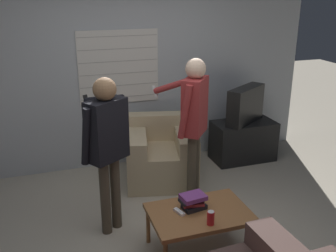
{
  "coord_description": "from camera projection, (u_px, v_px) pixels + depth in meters",
  "views": [
    {
      "loc": [
        -1.08,
        -3.01,
        2.36
      ],
      "look_at": [
        0.12,
        0.6,
        1.0
      ],
      "focal_mm": 42.0,
      "sensor_mm": 36.0,
      "label": 1
    }
  ],
  "objects": [
    {
      "name": "ground_plane",
      "position": [
        176.0,
        244.0,
        3.81
      ],
      "size": [
        16.0,
        16.0,
        0.0
      ],
      "primitive_type": "plane",
      "color": "#B2A893"
    },
    {
      "name": "wall_back",
      "position": [
        125.0,
        73.0,
        5.19
      ],
      "size": [
        5.2,
        0.08,
        2.55
      ],
      "color": "#ADB2B7",
      "rests_on": "ground_plane"
    },
    {
      "name": "armchair_beige",
      "position": [
        161.0,
        155.0,
        4.99
      ],
      "size": [
        1.02,
        1.01,
        0.8
      ],
      "rotation": [
        0.0,
        0.0,
        2.91
      ],
      "color": "#C6B289",
      "rests_on": "ground_plane"
    },
    {
      "name": "coffee_table",
      "position": [
        199.0,
        216.0,
        3.59
      ],
      "size": [
        0.91,
        0.62,
        0.42
      ],
      "color": "brown",
      "rests_on": "ground_plane"
    },
    {
      "name": "tv_stand",
      "position": [
        243.0,
        141.0,
        5.58
      ],
      "size": [
        0.87,
        0.47,
        0.56
      ],
      "color": "black",
      "rests_on": "ground_plane"
    },
    {
      "name": "tv",
      "position": [
        245.0,
        105.0,
        5.4
      ],
      "size": [
        0.7,
        0.55,
        0.5
      ],
      "rotation": [
        0.0,
        0.0,
        3.72
      ],
      "color": "black",
      "rests_on": "tv_stand"
    },
    {
      "name": "person_left_standing",
      "position": [
        106.0,
        138.0,
        3.71
      ],
      "size": [
        0.49,
        0.8,
        1.59
      ],
      "rotation": [
        0.0,
        0.0,
        0.56
      ],
      "color": "#4C4233",
      "rests_on": "ground_plane"
    },
    {
      "name": "person_right_standing",
      "position": [
        193.0,
        114.0,
        4.27
      ],
      "size": [
        0.53,
        0.75,
        1.65
      ],
      "rotation": [
        0.0,
        0.0,
        0.89
      ],
      "color": "#4C4233",
      "rests_on": "ground_plane"
    },
    {
      "name": "book_stack",
      "position": [
        193.0,
        201.0,
        3.61
      ],
      "size": [
        0.25,
        0.19,
        0.14
      ],
      "color": "black",
      "rests_on": "coffee_table"
    },
    {
      "name": "soda_can",
      "position": [
        211.0,
        218.0,
        3.37
      ],
      "size": [
        0.07,
        0.07,
        0.13
      ],
      "color": "red",
      "rests_on": "coffee_table"
    },
    {
      "name": "spare_remote",
      "position": [
        179.0,
        212.0,
        3.55
      ],
      "size": [
        0.08,
        0.14,
        0.02
      ],
      "rotation": [
        0.0,
        0.0,
        0.31
      ],
      "color": "white",
      "rests_on": "coffee_table"
    }
  ]
}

